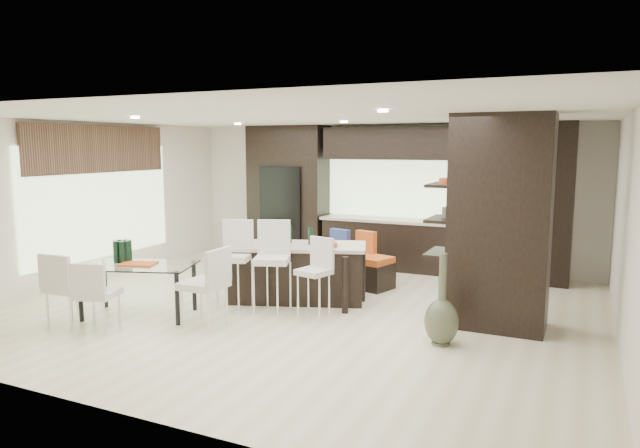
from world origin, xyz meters
The scene contains 22 objects.
ground centered at (0.00, 0.00, 0.00)m, with size 8.00×8.00×0.00m, color beige.
back_wall centered at (0.00, 3.50, 1.35)m, with size 8.00×0.02×2.70m, color white.
left_wall centered at (-4.00, 0.00, 1.35)m, with size 0.02×7.00×2.70m, color white.
right_wall centered at (4.00, 0.00, 1.35)m, with size 0.02×7.00×2.70m, color white.
ceiling centered at (0.00, 0.00, 2.70)m, with size 8.00×7.00×0.02m, color white.
window_left centered at (-3.96, 0.20, 1.35)m, with size 0.04×3.20×1.90m, color #B2D199.
window_back centered at (0.60, 3.46, 1.55)m, with size 3.40×0.04×1.20m, color #B2D199.
stone_accent centered at (-3.93, 0.20, 2.25)m, with size 0.08×3.00×0.80m, color brown.
ceiling_spots centered at (0.00, 0.25, 2.68)m, with size 4.00×3.00×0.02m, color white.
back_cabinetry centered at (0.50, 3.17, 1.35)m, with size 6.80×0.68×2.70m, color black.
refrigerator centered at (-1.90, 3.12, 0.95)m, with size 0.90×0.68×1.90m, color black.
partition_column centered at (2.60, 0.40, 1.35)m, with size 1.20×0.80×2.70m, color black.
kitchen_island centered at (-0.29, 0.43, 0.42)m, with size 2.01×0.87×0.84m, color black.
stool_left centered at (-0.91, -0.33, 0.51)m, with size 0.45×0.45×1.01m, color beige.
stool_mid centered at (-0.29, -0.33, 0.52)m, with size 0.46×0.46×1.04m, color beige.
stool_right centered at (0.32, -0.30, 0.44)m, with size 0.39×0.39×0.88m, color beige.
bench centered at (0.11, 1.66, 0.26)m, with size 1.37×0.53×0.53m, color black.
floor_vase centered at (2.12, -0.59, 0.54)m, with size 0.40×0.40×1.08m, color #494F38, non-canonical shape.
dining_table centered at (-1.88, -1.20, 0.36)m, with size 1.48×0.83×0.71m, color white.
chair_near centered at (-1.88, -1.92, 0.41)m, with size 0.45×0.45×0.83m, color beige.
chair_far centered at (-2.34, -1.94, 0.45)m, with size 0.49×0.49×0.90m, color beige.
chair_end centered at (-0.80, -1.20, 0.47)m, with size 0.51×0.51×0.95m, color beige.
Camera 1 is at (3.54, -7.01, 2.31)m, focal length 32.00 mm.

